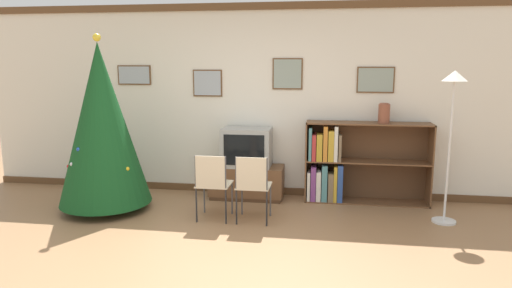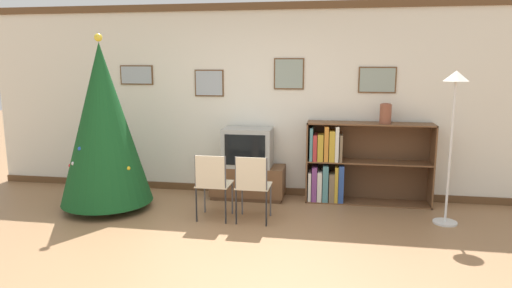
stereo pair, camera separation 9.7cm
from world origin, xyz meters
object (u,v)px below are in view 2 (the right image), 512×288
(bookshelf, at_px, (344,165))
(tv_console, at_px, (248,182))
(vase, at_px, (386,113))
(christmas_tree, at_px, (103,124))
(folding_chair_left, at_px, (213,183))
(standing_lamp, at_px, (454,108))
(television, at_px, (248,147))
(folding_chair_right, at_px, (252,184))

(bookshelf, bearing_deg, tv_console, -177.55)
(bookshelf, bearing_deg, vase, -2.58)
(christmas_tree, distance_m, bookshelf, 3.22)
(christmas_tree, bearing_deg, vase, 12.85)
(folding_chair_left, height_order, bookshelf, bookshelf)
(folding_chair_left, distance_m, standing_lamp, 2.93)
(vase, bearing_deg, bookshelf, 177.42)
(christmas_tree, height_order, vase, christmas_tree)
(tv_console, bearing_deg, television, -90.00)
(folding_chair_left, distance_m, vase, 2.44)
(television, height_order, standing_lamp, standing_lamp)
(tv_console, distance_m, folding_chair_left, 1.04)
(folding_chair_left, distance_m, bookshelf, 1.88)
(folding_chair_right, distance_m, vase, 2.04)
(folding_chair_right, relative_size, bookshelf, 0.49)
(television, bearing_deg, tv_console, 90.00)
(christmas_tree, bearing_deg, tv_console, 24.31)
(tv_console, relative_size, folding_chair_left, 1.25)
(folding_chair_right, bearing_deg, christmas_tree, 173.98)
(television, xyz_separation_m, folding_chair_left, (-0.24, -0.98, -0.26))
(folding_chair_right, height_order, vase, vase)
(folding_chair_left, xyz_separation_m, bookshelf, (1.57, 1.04, 0.04))
(folding_chair_right, relative_size, standing_lamp, 0.45)
(folding_chair_right, bearing_deg, vase, 32.64)
(christmas_tree, distance_m, standing_lamp, 4.25)
(bookshelf, relative_size, vase, 6.24)
(christmas_tree, xyz_separation_m, vase, (3.56, 0.81, 0.12))
(tv_console, height_order, folding_chair_right, folding_chair_right)
(television, height_order, folding_chair_right, television)
(television, height_order, vase, vase)
(bookshelf, bearing_deg, folding_chair_left, -146.37)
(folding_chair_left, bearing_deg, standing_lamp, 7.42)
(folding_chair_right, distance_m, standing_lamp, 2.47)
(television, relative_size, bookshelf, 0.41)
(tv_console, height_order, vase, vase)
(tv_console, xyz_separation_m, television, (0.00, -0.00, 0.50))
(bookshelf, relative_size, standing_lamp, 0.92)
(tv_console, bearing_deg, bookshelf, 2.45)
(tv_console, distance_m, standing_lamp, 2.84)
(tv_console, xyz_separation_m, folding_chair_right, (0.24, -0.99, 0.24))
(christmas_tree, xyz_separation_m, television, (1.72, 0.78, -0.39))
(television, relative_size, standing_lamp, 0.37)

